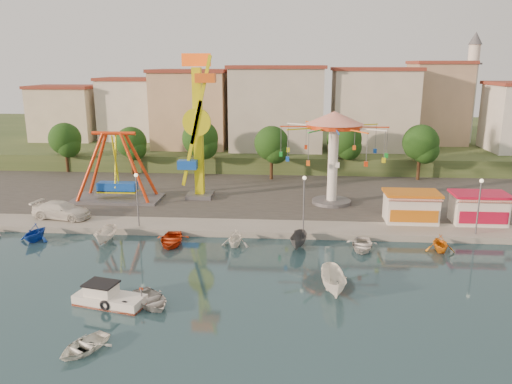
# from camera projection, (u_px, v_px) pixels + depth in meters

# --- Properties ---
(ground) EXTENTS (200.00, 200.00, 0.00)m
(ground) POSITION_uv_depth(u_px,v_px,m) (194.00, 294.00, 35.75)
(ground) COLOR #142F38
(ground) RESTS_ON ground
(quay_deck) EXTENTS (200.00, 100.00, 0.60)m
(quay_deck) POSITION_uv_depth(u_px,v_px,m) (257.00, 148.00, 95.55)
(quay_deck) COLOR #9E998E
(quay_deck) RESTS_ON ground
(asphalt_pad) EXTENTS (90.00, 28.00, 0.01)m
(asphalt_pad) POSITION_uv_depth(u_px,v_px,m) (239.00, 186.00, 64.57)
(asphalt_pad) COLOR #4C4944
(asphalt_pad) RESTS_ON quay_deck
(hill_terrace) EXTENTS (200.00, 60.00, 3.00)m
(hill_terrace) POSITION_uv_depth(u_px,v_px,m) (259.00, 138.00, 100.08)
(hill_terrace) COLOR #384C26
(hill_terrace) RESTS_ON ground
(pirate_ship_ride) EXTENTS (10.00, 5.00, 8.00)m
(pirate_ship_ride) POSITION_uv_depth(u_px,v_px,m) (116.00, 168.00, 57.14)
(pirate_ship_ride) COLOR #59595E
(pirate_ship_ride) RESTS_ON quay_deck
(kamikaze_tower) EXTENTS (3.86, 3.10, 16.50)m
(kamikaze_tower) POSITION_uv_depth(u_px,v_px,m) (199.00, 130.00, 56.96)
(kamikaze_tower) COLOR #59595E
(kamikaze_tower) RESTS_ON quay_deck
(wave_swinger) EXTENTS (11.60, 11.60, 10.40)m
(wave_swinger) POSITION_uv_depth(u_px,v_px,m) (334.00, 137.00, 54.77)
(wave_swinger) COLOR #59595E
(wave_swinger) RESTS_ON quay_deck
(booth_left) EXTENTS (5.40, 3.78, 3.08)m
(booth_left) POSITION_uv_depth(u_px,v_px,m) (411.00, 206.00, 49.79)
(booth_left) COLOR white
(booth_left) RESTS_ON quay_deck
(booth_mid) EXTENTS (5.40, 3.78, 3.08)m
(booth_mid) POSITION_uv_depth(u_px,v_px,m) (479.00, 208.00, 49.31)
(booth_mid) COLOR white
(booth_mid) RESTS_ON quay_deck
(lamp_post_1) EXTENTS (0.14, 0.14, 5.00)m
(lamp_post_1) POSITION_uv_depth(u_px,v_px,m) (138.00, 201.00, 48.11)
(lamp_post_1) COLOR #59595E
(lamp_post_1) RESTS_ON quay_deck
(lamp_post_2) EXTENTS (0.14, 0.14, 5.00)m
(lamp_post_2) POSITION_uv_depth(u_px,v_px,m) (304.00, 205.00, 46.96)
(lamp_post_2) COLOR #59595E
(lamp_post_2) RESTS_ON quay_deck
(lamp_post_3) EXTENTS (0.14, 0.14, 5.00)m
(lamp_post_3) POSITION_uv_depth(u_px,v_px,m) (478.00, 208.00, 45.81)
(lamp_post_3) COLOR #59595E
(lamp_post_3) RESTS_ON quay_deck
(tree_0) EXTENTS (4.60, 4.60, 7.19)m
(tree_0) POSITION_uv_depth(u_px,v_px,m) (65.00, 139.00, 71.96)
(tree_0) COLOR #382314
(tree_0) RESTS_ON quay_deck
(tree_1) EXTENTS (4.35, 4.35, 6.80)m
(tree_1) POSITION_uv_depth(u_px,v_px,m) (131.00, 142.00, 70.60)
(tree_1) COLOR #382314
(tree_1) RESTS_ON quay_deck
(tree_2) EXTENTS (5.02, 5.02, 7.85)m
(tree_2) POSITION_uv_depth(u_px,v_px,m) (200.00, 138.00, 69.29)
(tree_2) COLOR #382314
(tree_2) RESTS_ON quay_deck
(tree_3) EXTENTS (4.68, 4.68, 7.32)m
(tree_3) POSITION_uv_depth(u_px,v_px,m) (272.00, 143.00, 67.26)
(tree_3) COLOR #382314
(tree_3) RESTS_ON quay_deck
(tree_4) EXTENTS (4.86, 4.86, 7.60)m
(tree_4) POSITION_uv_depth(u_px,v_px,m) (344.00, 140.00, 69.38)
(tree_4) COLOR #382314
(tree_4) RESTS_ON quay_deck
(tree_5) EXTENTS (4.83, 4.83, 7.54)m
(tree_5) POSITION_uv_depth(u_px,v_px,m) (421.00, 143.00, 66.92)
(tree_5) COLOR #382314
(tree_5) RESTS_ON quay_deck
(building_0) EXTENTS (9.26, 9.53, 11.87)m
(building_0) POSITION_uv_depth(u_px,v_px,m) (44.00, 109.00, 80.40)
(building_0) COLOR beige
(building_0) RESTS_ON hill_terrace
(building_1) EXTENTS (12.33, 9.01, 8.63)m
(building_1) POSITION_uv_depth(u_px,v_px,m) (128.00, 116.00, 85.08)
(building_1) COLOR silver
(building_1) RESTS_ON hill_terrace
(building_2) EXTENTS (11.95, 9.28, 11.23)m
(building_2) POSITION_uv_depth(u_px,v_px,m) (204.00, 109.00, 84.37)
(building_2) COLOR tan
(building_2) RESTS_ON hill_terrace
(building_3) EXTENTS (12.59, 10.50, 9.20)m
(building_3) POSITION_uv_depth(u_px,v_px,m) (285.00, 117.00, 80.58)
(building_3) COLOR beige
(building_3) RESTS_ON hill_terrace
(building_4) EXTENTS (10.75, 9.23, 9.24)m
(building_4) POSITION_uv_depth(u_px,v_px,m) (367.00, 116.00, 82.89)
(building_4) COLOR beige
(building_4) RESTS_ON hill_terrace
(building_5) EXTENTS (12.77, 10.96, 11.21)m
(building_5) POSITION_uv_depth(u_px,v_px,m) (453.00, 111.00, 79.89)
(building_5) COLOR tan
(building_5) RESTS_ON hill_terrace
(minaret) EXTENTS (2.80, 2.80, 18.00)m
(minaret) POSITION_uv_depth(u_px,v_px,m) (471.00, 85.00, 82.18)
(minaret) COLOR silver
(minaret) RESTS_ON hill_terrace
(cabin_motorboat) EXTENTS (5.13, 2.89, 1.70)m
(cabin_motorboat) POSITION_uv_depth(u_px,v_px,m) (108.00, 298.00, 34.00)
(cabin_motorboat) COLOR white
(cabin_motorboat) RESTS_ON ground
(rowboat_a) EXTENTS (4.57, 4.72, 0.80)m
(rowboat_a) POSITION_uv_depth(u_px,v_px,m) (151.00, 300.00, 33.96)
(rowboat_a) COLOR silver
(rowboat_a) RESTS_ON ground
(rowboat_b) EXTENTS (3.55, 3.95, 0.67)m
(rowboat_b) POSITION_uv_depth(u_px,v_px,m) (83.00, 346.00, 28.51)
(rowboat_b) COLOR white
(rowboat_b) RESTS_ON ground
(skiff) EXTENTS (1.95, 4.50, 1.70)m
(skiff) POSITION_uv_depth(u_px,v_px,m) (334.00, 282.00, 35.67)
(skiff) COLOR white
(skiff) RESTS_ON ground
(van) EXTENTS (6.27, 3.28, 1.74)m
(van) POSITION_uv_depth(u_px,v_px,m) (61.00, 210.00, 51.00)
(van) COLOR silver
(van) RESTS_ON quay_deck
(moored_boat_1) EXTENTS (3.16, 3.52, 1.67)m
(moored_boat_1) POSITION_uv_depth(u_px,v_px,m) (35.00, 232.00, 46.22)
(moored_boat_1) COLOR #133DAC
(moored_boat_1) RESTS_ON ground
(moored_boat_2) EXTENTS (1.52, 3.69, 1.41)m
(moored_boat_2) POSITION_uv_depth(u_px,v_px,m) (106.00, 235.00, 45.77)
(moored_boat_2) COLOR silver
(moored_boat_2) RESTS_ON ground
(moored_boat_3) EXTENTS (3.39, 4.47, 0.87)m
(moored_boat_3) POSITION_uv_depth(u_px,v_px,m) (171.00, 240.00, 45.40)
(moored_boat_3) COLOR red
(moored_boat_3) RESTS_ON ground
(moored_boat_4) EXTENTS (2.85, 3.19, 1.51)m
(moored_boat_4) POSITION_uv_depth(u_px,v_px,m) (235.00, 238.00, 44.89)
(moored_boat_4) COLOR white
(moored_boat_4) RESTS_ON ground
(moored_boat_5) EXTENTS (1.93, 3.68, 1.35)m
(moored_boat_5) POSITION_uv_depth(u_px,v_px,m) (299.00, 241.00, 44.51)
(moored_boat_5) COLOR #4F5053
(moored_boat_5) RESTS_ON ground
(moored_boat_6) EXTENTS (3.30, 4.24, 0.80)m
(moored_boat_6) POSITION_uv_depth(u_px,v_px,m) (362.00, 245.00, 44.17)
(moored_boat_6) COLOR silver
(moored_boat_6) RESTS_ON ground
(moored_boat_7) EXTENTS (2.54, 2.93, 1.51)m
(moored_boat_7) POSITION_uv_depth(u_px,v_px,m) (440.00, 243.00, 43.60)
(moored_boat_7) COLOR orange
(moored_boat_7) RESTS_ON ground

